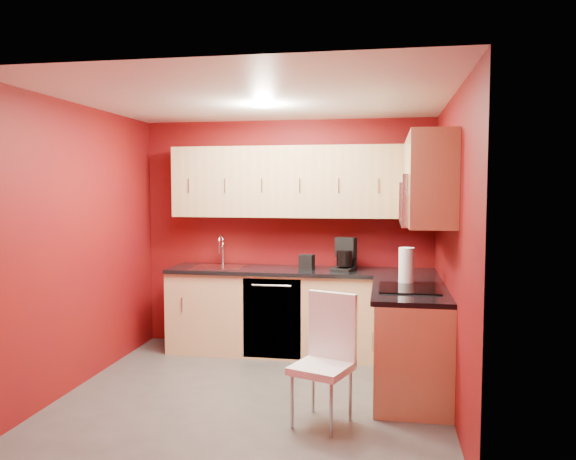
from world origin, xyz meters
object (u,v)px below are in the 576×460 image
(coffee_maker, at_px, (344,255))
(dining_chair, at_px, (322,361))
(paper_towel, at_px, (406,266))
(sink, at_px, (218,264))
(microwave, at_px, (425,200))
(napkin_holder, at_px, (307,262))

(coffee_maker, bearing_deg, dining_chair, -74.38)
(paper_towel, bearing_deg, sink, 159.27)
(dining_chair, bearing_deg, sink, 147.46)
(microwave, distance_m, sink, 2.43)
(sink, bearing_deg, dining_chair, -52.91)
(napkin_holder, xyz_separation_m, dining_chair, (0.36, -1.74, -0.50))
(microwave, height_order, sink, microwave)
(coffee_maker, xyz_separation_m, napkin_holder, (-0.39, 0.05, -0.09))
(sink, distance_m, paper_towel, 2.10)
(napkin_holder, bearing_deg, coffee_maker, -7.19)
(coffee_maker, bearing_deg, paper_towel, -31.39)
(coffee_maker, height_order, dining_chair, coffee_maker)
(microwave, height_order, coffee_maker, microwave)
(microwave, bearing_deg, sink, 154.40)
(microwave, bearing_deg, paper_towel, 116.42)
(microwave, distance_m, dining_chair, 1.59)
(sink, height_order, napkin_holder, sink)
(microwave, distance_m, paper_towel, 0.66)
(sink, relative_size, paper_towel, 1.62)
(coffee_maker, distance_m, dining_chair, 1.79)
(sink, bearing_deg, coffee_maker, -2.77)
(paper_towel, bearing_deg, napkin_holder, 143.90)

